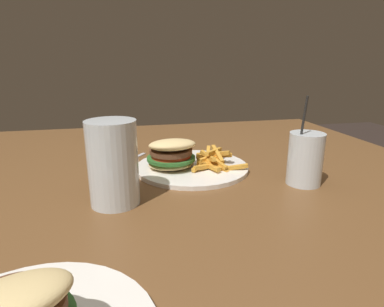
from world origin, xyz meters
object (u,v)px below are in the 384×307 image
meal_plate_near (184,160)px  beer_glass (113,166)px  juice_glass (305,160)px  spoon (120,163)px

meal_plate_near → beer_glass: beer_glass is taller
juice_glass → spoon: 0.44m
beer_glass → juice_glass: 0.40m
beer_glass → spoon: (-0.01, -0.22, -0.07)m
meal_plate_near → juice_glass: bearing=149.7°
beer_glass → juice_glass: bearing=-178.1°
meal_plate_near → juice_glass: size_ratio=1.43×
meal_plate_near → juice_glass: juice_glass is taller
beer_glass → juice_glass: size_ratio=0.82×
meal_plate_near → spoon: bearing=-24.7°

